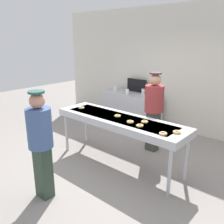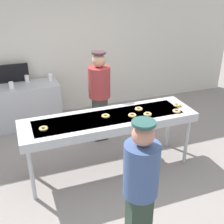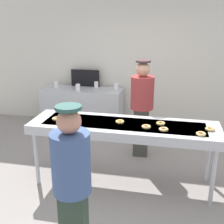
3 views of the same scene
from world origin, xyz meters
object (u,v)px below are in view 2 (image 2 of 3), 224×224
prep_counter (18,106)px  glazed_donut_5 (132,115)px  glazed_donut_0 (106,116)px  paper_cup_3 (50,77)px  glazed_donut_4 (148,114)px  glazed_donut_1 (177,111)px  paper_cup_0 (27,78)px  paper_cup_2 (11,85)px  menu_display (12,73)px  glazed_donut_3 (43,129)px  fryer_conveyor (109,121)px  glazed_donut_2 (177,105)px  customer_waiting (140,184)px  glazed_donut_6 (139,109)px  worker_baker (99,91)px

prep_counter → glazed_donut_5: bearing=-53.5°
glazed_donut_0 → paper_cup_3: bearing=102.5°
glazed_donut_4 → glazed_donut_5: bearing=168.4°
glazed_donut_1 → paper_cup_0: bearing=129.5°
paper_cup_2 → menu_display: size_ratio=0.20×
glazed_donut_3 → paper_cup_2: size_ratio=0.96×
fryer_conveyor → paper_cup_2: 2.28m
glazed_donut_0 → menu_display: 2.52m
glazed_donut_2 → customer_waiting: (-1.33, -1.48, -0.02)m
menu_display → glazed_donut_4: bearing=-53.5°
glazed_donut_4 → glazed_donut_5: size_ratio=1.00×
prep_counter → paper_cup_3: (0.71, 0.11, 0.49)m
paper_cup_2 → menu_display: menu_display is taller
paper_cup_2 → paper_cup_3: (0.76, 0.21, 0.00)m
paper_cup_3 → glazed_donut_4: bearing=-64.7°
fryer_conveyor → glazed_donut_2: bearing=-0.7°
menu_display → glazed_donut_6: bearing=-51.7°
glazed_donut_1 → paper_cup_0: 3.09m
glazed_donut_3 → paper_cup_0: (-0.02, 2.24, -0.02)m
paper_cup_2 → fryer_conveyor: bearing=-55.8°
prep_counter → glazed_donut_6: bearing=-48.2°
fryer_conveyor → glazed_donut_3: size_ratio=21.23×
paper_cup_3 → menu_display: bearing=168.4°
glazed_donut_0 → paper_cup_2: paper_cup_2 is taller
glazed_donut_5 → menu_display: size_ratio=0.19×
glazed_donut_5 → paper_cup_3: paper_cup_3 is taller
paper_cup_0 → menu_display: bearing=166.5°
worker_baker → prep_counter: size_ratio=0.98×
glazed_donut_2 → customer_waiting: 1.99m
fryer_conveyor → glazed_donut_5: bearing=-17.6°
worker_baker → paper_cup_2: bearing=-29.2°
customer_waiting → menu_display: customer_waiting is taller
glazed_donut_5 → paper_cup_3: size_ratio=0.96×
worker_baker → prep_counter: 1.82m
glazed_donut_6 → menu_display: 2.78m
glazed_donut_6 → menu_display: bearing=128.3°
glazed_donut_1 → worker_baker: bearing=127.2°
paper_cup_0 → fryer_conveyor: bearing=-66.1°
glazed_donut_1 → glazed_donut_4: same height
paper_cup_3 → customer_waiting: bearing=-85.1°
glazed_donut_2 → glazed_donut_3: same height
glazed_donut_4 → worker_baker: worker_baker is taller
glazed_donut_2 → paper_cup_0: bearing=133.6°
glazed_donut_2 → prep_counter: (-2.35, 2.00, -0.51)m
paper_cup_0 → paper_cup_3: size_ratio=1.00×
paper_cup_2 → paper_cup_3: size_ratio=1.00×
worker_baker → glazed_donut_0: bearing=82.4°
prep_counter → paper_cup_0: size_ratio=13.17×
glazed_donut_2 → worker_baker: 1.35m
glazed_donut_1 → glazed_donut_4: (-0.46, 0.05, 0.00)m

